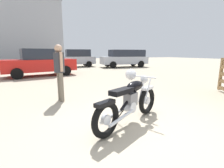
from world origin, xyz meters
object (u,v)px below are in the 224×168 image
at_px(bystander, 59,67).
at_px(red_hatchback_near, 125,58).
at_px(silver_sedan_mid, 40,62).
at_px(vintage_motorcycle, 130,99).
at_px(pale_sedan_back, 76,58).

bearing_deg(bystander, red_hatchback_near, -140.65).
height_order(bystander, silver_sedan_mid, silver_sedan_mid).
distance_m(vintage_motorcycle, pale_sedan_back, 14.47).
relative_size(silver_sedan_mid, pale_sedan_back, 1.11).
relative_size(vintage_motorcycle, red_hatchback_near, 0.40).
relative_size(bystander, silver_sedan_mid, 0.38).
bearing_deg(red_hatchback_near, vintage_motorcycle, 66.73).
bearing_deg(silver_sedan_mid, pale_sedan_back, -131.11).
distance_m(bystander, silver_sedan_mid, 6.26).
bearing_deg(red_hatchback_near, bystander, 57.39).
bearing_deg(vintage_motorcycle, bystander, 91.16).
relative_size(pale_sedan_back, red_hatchback_near, 0.82).
height_order(vintage_motorcycle, pale_sedan_back, pale_sedan_back).
height_order(vintage_motorcycle, bystander, bystander).
height_order(silver_sedan_mid, red_hatchback_near, red_hatchback_near).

